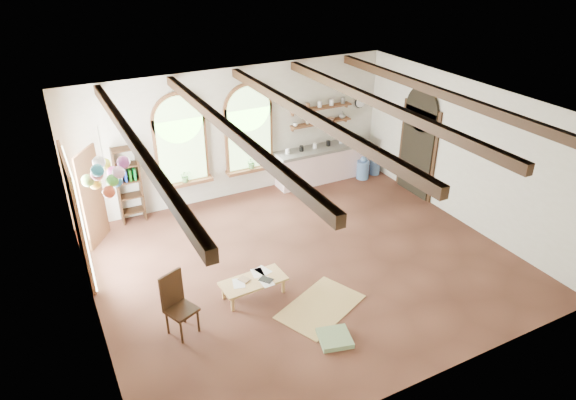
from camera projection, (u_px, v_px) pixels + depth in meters
floor at (306, 262)px, 10.38m from camera, size 8.00×8.00×0.00m
ceiling_beams at (309, 115)px, 8.94m from camera, size 6.20×6.80×0.18m
window_left at (181, 143)px, 11.74m from camera, size 1.30×0.28×2.20m
window_right at (249, 131)px, 12.43m from camera, size 1.30×0.28×2.20m
left_doorway at (77, 218)px, 9.65m from camera, size 0.10×1.90×2.50m
right_doorway at (417, 152)px, 12.65m from camera, size 0.10×1.30×2.40m
kitchen_counter at (323, 163)px, 13.61m from camera, size 2.68×0.62×0.94m
wall_shelf_lower at (321, 123)px, 13.25m from camera, size 1.70×0.24×0.04m
wall_shelf_upper at (321, 108)px, 13.06m from camera, size 1.70×0.24×0.04m
wall_clock at (360, 102)px, 13.65m from camera, size 0.32×0.04×0.32m
bookshelf at (129, 185)px, 11.47m from camera, size 0.53×0.32×1.80m
coffee_table at (253, 282)px, 9.30m from camera, size 1.22×0.61×0.34m
side_chair at (181, 316)px, 8.44m from camera, size 0.58×0.58×1.11m
floor_mat at (321, 307)px, 9.14m from camera, size 1.78×1.48×0.02m
floor_cushion at (335, 338)px, 8.38m from camera, size 0.63×0.63×0.09m
water_jug_a at (375, 166)px, 14.04m from camera, size 0.27×0.27×0.53m
water_jug_b at (363, 169)px, 13.77m from camera, size 0.33×0.33×0.64m
balloon_cluster at (106, 175)px, 8.53m from camera, size 0.81×0.81×1.14m
table_book at (241, 282)px, 9.23m from camera, size 0.23×0.26×0.02m
tablet at (266, 280)px, 9.28m from camera, size 0.27×0.29×0.01m
potted_plant_left at (185, 176)px, 12.02m from camera, size 0.27×0.23×0.30m
potted_plant_right at (252, 163)px, 12.71m from camera, size 0.27×0.23×0.30m
shelf_cup_a at (295, 125)px, 12.91m from camera, size 0.12×0.10×0.10m
shelf_cup_b at (307, 123)px, 13.06m from camera, size 0.10×0.10×0.09m
shelf_bowl_a at (319, 121)px, 13.21m from camera, size 0.22×0.22×0.05m
shelf_bowl_b at (331, 119)px, 13.35m from camera, size 0.20×0.20×0.06m
shelf_vase at (342, 115)px, 13.46m from camera, size 0.18×0.18×0.19m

